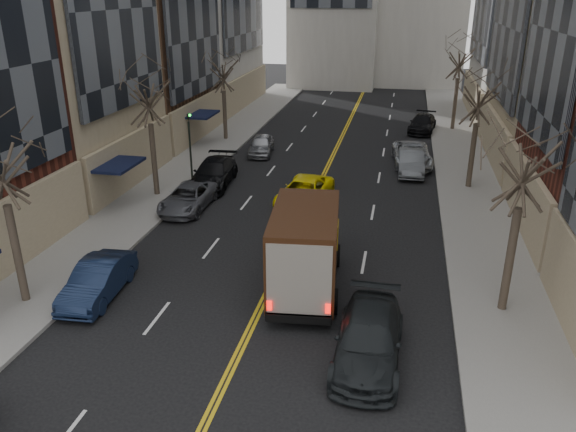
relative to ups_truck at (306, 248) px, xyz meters
name	(u,v)px	position (x,y,z in m)	size (l,w,h in m)	color
sidewalk_left	(197,160)	(-10.38, 15.76, -1.70)	(4.00, 66.00, 0.15)	slate
sidewalk_right	(468,177)	(7.62, 15.76, -1.70)	(4.00, 66.00, 0.15)	slate
tree_lf_mid	(146,79)	(-10.18, 8.76, 4.82)	(3.20, 3.20, 8.91)	#382D23
tree_lf_far	(223,61)	(-10.18, 21.76, 4.25)	(3.20, 3.20, 8.12)	#382D23
tree_rt_near	(529,141)	(7.42, -0.24, 4.68)	(3.20, 3.20, 8.71)	#382D23
tree_rt_mid	(481,84)	(7.42, 13.76, 4.40)	(3.20, 3.20, 8.32)	#382D23
tree_rt_far	(461,47)	(7.42, 28.76, 4.97)	(3.20, 3.20, 9.11)	#382D23
traffic_signal	(190,141)	(-8.78, 10.76, 1.05)	(0.29, 0.26, 4.70)	black
ups_truck	(306,248)	(0.00, 0.00, 0.00)	(3.12, 6.63, 3.52)	black
observer_sedan	(369,339)	(2.78, -4.12, -1.03)	(2.17, 5.17, 1.49)	black
taxi	(304,192)	(-1.68, 9.19, -1.07)	(2.34, 5.08, 1.41)	#FAE70A
pedestrian	(288,224)	(-1.59, 4.29, -0.90)	(0.64, 0.42, 1.76)	black
parked_lf_b	(98,280)	(-7.68, -2.25, -1.06)	(1.50, 4.31, 1.42)	#101B34
parked_lf_c	(188,198)	(-7.68, 7.21, -1.13)	(2.13, 4.62, 1.28)	#505158
parked_lf_d	(214,173)	(-7.60, 11.25, -1.01)	(2.15, 5.28, 1.53)	black
parked_lf_e	(261,145)	(-6.48, 18.50, -1.10)	(1.60, 3.98, 1.35)	#929499
parked_rt_a	(411,162)	(4.03, 16.06, -1.04)	(1.54, 4.43, 1.46)	#54585D
parked_rt_b	(412,155)	(4.08, 17.93, -1.05)	(2.41, 5.22, 1.45)	#B5B9BD
parked_rt_c	(422,123)	(4.92, 27.70, -1.08)	(1.95, 4.79, 1.39)	black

